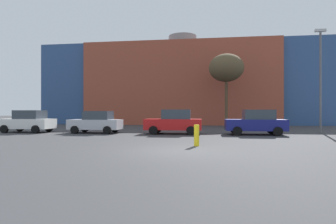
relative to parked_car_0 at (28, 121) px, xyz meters
The scene contains 9 objects.
ground_plane 15.02m from the parked_car_0, 33.49° to the right, with size 200.00×200.00×0.00m, color #38383A.
building_backdrop 22.25m from the parked_car_0, 60.90° to the left, with size 36.73×12.00×12.45m.
parked_car_0 is the anchor object (origin of this frame).
parked_car_1 5.57m from the parked_car_0, ahead, with size 3.83×1.88×1.66m.
parked_car_2 11.48m from the parked_car_0, ahead, with size 4.07×2.00×1.76m.
parked_car_3 17.20m from the parked_car_0, ahead, with size 4.03×1.98×1.75m.
bare_tree_0 19.43m from the parked_car_0, 31.16° to the left, with size 3.69×3.69×7.76m.
bollard_yellow_0 14.89m from the parked_car_0, 27.05° to the right, with size 0.24×0.24×0.99m, color yellow.
street_lamp 23.11m from the parked_car_0, ahead, with size 0.80×0.24×8.05m.
Camera 1 is at (1.07, -11.00, 1.57)m, focal length 28.66 mm.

